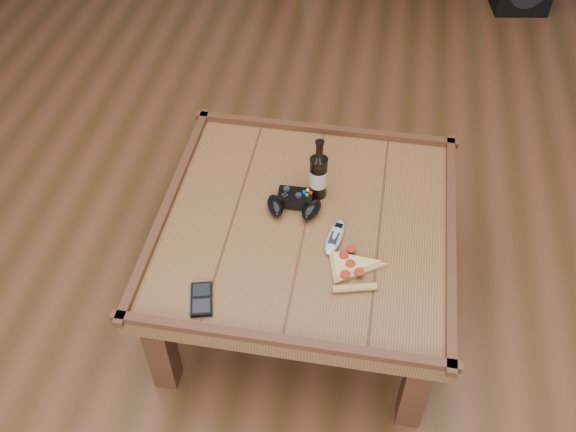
% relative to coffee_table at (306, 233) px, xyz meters
% --- Properties ---
extents(ground, '(6.00, 6.00, 0.00)m').
position_rel_coffee_table_xyz_m(ground, '(0.00, 0.00, -0.39)').
color(ground, '#492D15').
rests_on(ground, ground).
extents(coffee_table, '(1.03, 1.03, 0.48)m').
position_rel_coffee_table_xyz_m(coffee_table, '(0.00, 0.00, 0.00)').
color(coffee_table, '#593419').
rests_on(coffee_table, ground).
extents(beer_bottle, '(0.06, 0.06, 0.24)m').
position_rel_coffee_table_xyz_m(beer_bottle, '(0.02, 0.14, 0.16)').
color(beer_bottle, black).
rests_on(beer_bottle, coffee_table).
extents(game_controller, '(0.21, 0.14, 0.06)m').
position_rel_coffee_table_xyz_m(game_controller, '(-0.05, 0.05, 0.09)').
color(game_controller, black).
rests_on(game_controller, coffee_table).
extents(pizza_slice, '(0.21, 0.28, 0.03)m').
position_rel_coffee_table_xyz_m(pizza_slice, '(0.17, -0.19, 0.07)').
color(pizza_slice, tan).
rests_on(pizza_slice, coffee_table).
extents(smartphone, '(0.09, 0.13, 0.02)m').
position_rel_coffee_table_xyz_m(smartphone, '(-0.27, -0.38, 0.07)').
color(smartphone, black).
rests_on(smartphone, coffee_table).
extents(remote_control, '(0.08, 0.17, 0.02)m').
position_rel_coffee_table_xyz_m(remote_control, '(0.11, -0.06, 0.07)').
color(remote_control, '#A0A7AD').
rests_on(remote_control, coffee_table).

